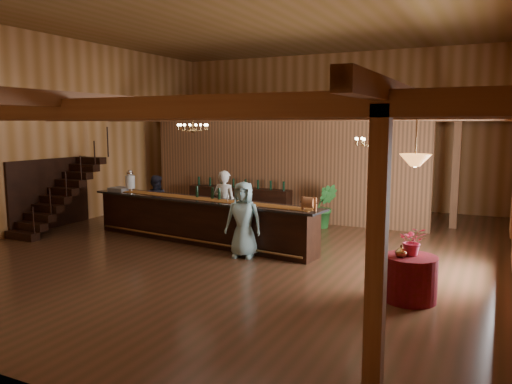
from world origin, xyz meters
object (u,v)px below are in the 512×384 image
at_px(chandelier_left, 193,127).
at_px(guest, 243,220).
at_px(raffle_drum, 309,203).
at_px(bartender, 225,204).
at_px(round_table, 410,278).
at_px(staff_second, 156,203).
at_px(chandelier_right, 373,141).
at_px(backbar_shelf, 240,203).
at_px(pendant_lamp, 415,160).
at_px(floor_plant, 324,206).
at_px(tasting_bar, 200,220).
at_px(beverage_dispenser, 130,181).

distance_m(chandelier_left, guest, 3.27).
height_order(raffle_drum, bartender, bartender).
xyz_separation_m(round_table, staff_second, (-7.45, 2.75, 0.39)).
bearing_deg(chandelier_left, chandelier_right, 1.65).
distance_m(round_table, chandelier_left, 7.02).
bearing_deg(guest, staff_second, 148.09).
height_order(backbar_shelf, chandelier_left, chandelier_left).
height_order(round_table, guest, guest).
height_order(raffle_drum, pendant_lamp, pendant_lamp).
xyz_separation_m(guest, floor_plant, (0.63, 3.81, -0.22)).
bearing_deg(chandelier_right, pendant_lamp, -63.77).
height_order(tasting_bar, chandelier_left, chandelier_left).
xyz_separation_m(chandelier_left, bartender, (0.86, 0.13, -2.01)).
bearing_deg(tasting_bar, chandelier_left, 139.70).
relative_size(round_table, bartender, 0.50).
bearing_deg(backbar_shelf, round_table, -41.26).
bearing_deg(beverage_dispenser, chandelier_right, 3.23).
relative_size(beverage_dispenser, guest, 0.35).
height_order(round_table, staff_second, staff_second).
bearing_deg(beverage_dispenser, pendant_lamp, -16.24).
bearing_deg(tasting_bar, round_table, -13.10).
height_order(backbar_shelf, bartender, bartender).
bearing_deg(staff_second, pendant_lamp, 141.72).
distance_m(tasting_bar, chandelier_right, 4.68).
xyz_separation_m(chandelier_left, floor_plant, (2.81, 2.49, -2.26)).
bearing_deg(round_table, guest, 162.07).
relative_size(raffle_drum, backbar_shelf, 0.10).
relative_size(round_table, staff_second, 0.58).
bearing_deg(staff_second, tasting_bar, 140.48).
bearing_deg(chandelier_right, bartender, -179.92).
height_order(chandelier_left, floor_plant, chandelier_left).
bearing_deg(backbar_shelf, guest, -60.93).
bearing_deg(floor_plant, round_table, -57.54).
bearing_deg(guest, raffle_drum, 3.15).
relative_size(backbar_shelf, bartender, 1.93).
height_order(beverage_dispenser, backbar_shelf, beverage_dispenser).
height_order(beverage_dispenser, guest, beverage_dispenser).
bearing_deg(chandelier_left, staff_second, 172.58).
height_order(chandelier_right, staff_second, chandelier_right).
xyz_separation_m(beverage_dispenser, raffle_drum, (5.57, -0.76, -0.11)).
distance_m(tasting_bar, beverage_dispenser, 2.66).
height_order(beverage_dispenser, chandelier_left, chandelier_left).
bearing_deg(pendant_lamp, beverage_dispenser, 163.76).
xyz_separation_m(raffle_drum, chandelier_right, (1.08, 1.14, 1.31)).
distance_m(beverage_dispenser, guest, 4.30).
bearing_deg(guest, tasting_bar, 146.69).
bearing_deg(raffle_drum, round_table, -32.92).
distance_m(backbar_shelf, round_table, 8.18).
xyz_separation_m(chandelier_right, staff_second, (-6.12, 0.05, -1.83)).
xyz_separation_m(chandelier_right, floor_plant, (-1.89, 2.36, -1.96)).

